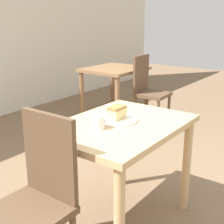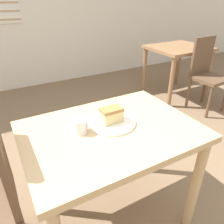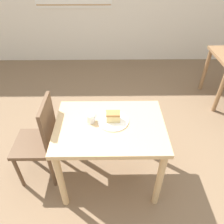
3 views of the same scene
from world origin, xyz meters
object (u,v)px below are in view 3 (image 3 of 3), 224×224
Objects in this scene: chair_near_window at (40,139)px; cake_slice at (113,116)px; coffee_mug at (91,118)px; dining_table_near at (110,135)px; plate at (113,121)px.

cake_slice is at bearing 88.54° from chair_near_window.
coffee_mug is at bearing -179.48° from cake_slice.
chair_near_window is 0.57m from coffee_mug.
dining_table_near is at bearing 84.42° from chair_near_window.
plate is at bearing -82.68° from cake_slice.
cake_slice is (0.69, -0.02, 0.29)m from chair_near_window.
cake_slice is at bearing 58.77° from dining_table_near.
plate is at bearing 88.36° from chair_near_window.
chair_near_window is at bearing 177.78° from coffee_mug.
coffee_mug is (-0.19, 0.00, 0.03)m from plate.
cake_slice reaches higher than coffee_mug.
dining_table_near is 3.51× the size of plate.
plate is (0.69, -0.02, 0.24)m from chair_near_window.
plate reaches higher than dining_table_near.
plate is 0.05m from cake_slice.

